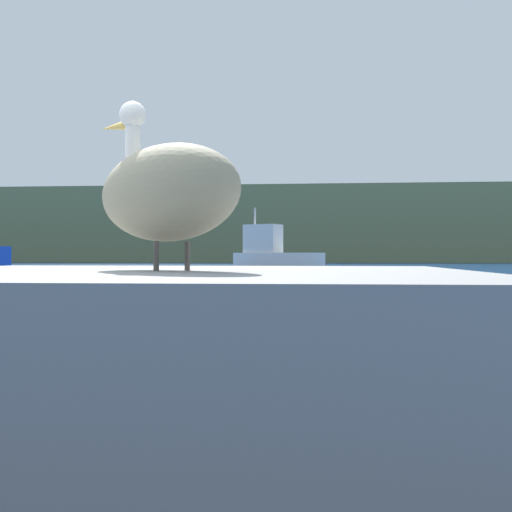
{
  "coord_description": "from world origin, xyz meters",
  "views": [
    {
      "loc": [
        1.77,
        -3.95,
        0.85
      ],
      "look_at": [
        -0.34,
        19.34,
        0.82
      ],
      "focal_mm": 43.9,
      "sensor_mm": 36.0,
      "label": 1
    }
  ],
  "objects": [
    {
      "name": "ground_plane",
      "position": [
        0.0,
        0.0,
        0.0
      ],
      "size": [
        260.0,
        260.0,
        0.0
      ],
      "primitive_type": "plane",
      "color": "navy"
    },
    {
      "name": "hillside_backdrop",
      "position": [
        0.0,
        76.18,
        4.54
      ],
      "size": [
        140.0,
        16.62,
        9.07
      ],
      "primitive_type": "cube",
      "color": "#6B7A51",
      "rests_on": "ground"
    },
    {
      "name": "pier_dock",
      "position": [
        0.98,
        -0.61,
        0.38
      ],
      "size": [
        3.29,
        3.08,
        0.77
      ],
      "primitive_type": "cube",
      "color": "gray",
      "rests_on": "ground"
    },
    {
      "name": "pelican",
      "position": [
        0.97,
        -0.61,
        1.2
      ],
      "size": [
        1.2,
        1.25,
        1.0
      ],
      "rotation": [
        0.0,
        0.0,
        2.32
      ],
      "color": "gray",
      "rests_on": "pier_dock"
    },
    {
      "name": "fishing_boat_white",
      "position": [
        -0.48,
        31.54,
        0.95
      ],
      "size": [
        5.27,
        3.4,
        3.6
      ],
      "rotation": [
        0.0,
        0.0,
        2.73
      ],
      "color": "white",
      "rests_on": "ground"
    }
  ]
}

